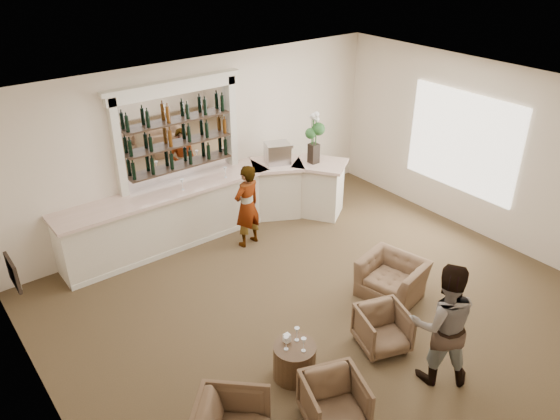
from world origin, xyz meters
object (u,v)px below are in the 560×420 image
at_px(sommelier, 247,206).
at_px(armchair_far, 392,278).
at_px(bar_counter, 211,208).
at_px(cocktail_table, 294,361).
at_px(espresso_machine, 277,153).
at_px(armchair_center, 334,402).
at_px(guest, 442,324).
at_px(armchair_right, 383,329).
at_px(flower_vase, 314,134).

height_order(sommelier, armchair_far, sommelier).
relative_size(bar_counter, armchair_far, 5.85).
xyz_separation_m(cocktail_table, espresso_machine, (2.63, 3.82, 1.10)).
relative_size(cocktail_table, armchair_center, 0.78).
bearing_deg(guest, armchair_far, -80.27).
bearing_deg(bar_counter, armchair_right, -86.53).
bearing_deg(armchair_center, bar_counter, 95.44).
bearing_deg(armchair_right, armchair_far, 55.06).
height_order(armchair_center, espresso_machine, espresso_machine).
height_order(guest, espresso_machine, guest).
xyz_separation_m(cocktail_table, armchair_right, (1.35, -0.32, 0.06)).
bearing_deg(sommelier, guest, 80.68).
bearing_deg(cocktail_table, flower_vase, 46.58).
bearing_deg(flower_vase, guest, -110.73).
bearing_deg(armchair_center, sommelier, 88.68).
bearing_deg(armchair_center, cocktail_table, 102.33).
height_order(cocktail_table, sommelier, sommelier).
height_order(sommelier, armchair_right, sommelier).
bearing_deg(sommelier, espresso_machine, -161.70).
height_order(armchair_right, flower_vase, flower_vase).
bearing_deg(flower_vase, espresso_machine, 142.72).
height_order(sommelier, flower_vase, flower_vase).
height_order(guest, armchair_center, guest).
distance_m(armchair_center, armchair_right, 1.58).
bearing_deg(armchair_center, armchair_far, 47.78).
distance_m(guest, espresso_machine, 5.13).
bearing_deg(cocktail_table, sommelier, 65.62).
xyz_separation_m(bar_counter, cocktail_table, (-1.10, -3.91, -0.32)).
bearing_deg(bar_counter, cocktail_table, -105.65).
relative_size(sommelier, armchair_right, 2.33).
relative_size(cocktail_table, guest, 0.32).
distance_m(sommelier, flower_vase, 2.00).
height_order(cocktail_table, armchair_center, armchair_center).
xyz_separation_m(cocktail_table, armchair_center, (-0.11, -0.89, 0.08)).
bearing_deg(flower_vase, cocktail_table, -133.42).
xyz_separation_m(cocktail_table, sommelier, (1.44, 3.19, 0.55)).
height_order(armchair_center, armchair_right, armchair_center).
xyz_separation_m(guest, armchair_far, (0.90, 1.60, -0.56)).
bearing_deg(espresso_machine, sommelier, -129.79).
distance_m(bar_counter, espresso_machine, 1.72).
height_order(cocktail_table, espresso_machine, espresso_machine).
bearing_deg(flower_vase, armchair_right, -116.59).
height_order(sommelier, guest, guest).
relative_size(guest, espresso_machine, 3.75).
distance_m(sommelier, guest, 4.34).
distance_m(sommelier, armchair_far, 2.94).
height_order(cocktail_table, armchair_far, armchair_far).
height_order(bar_counter, armchair_right, bar_counter).
distance_m(guest, flower_vase, 4.93).
distance_m(sommelier, espresso_machine, 1.45).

